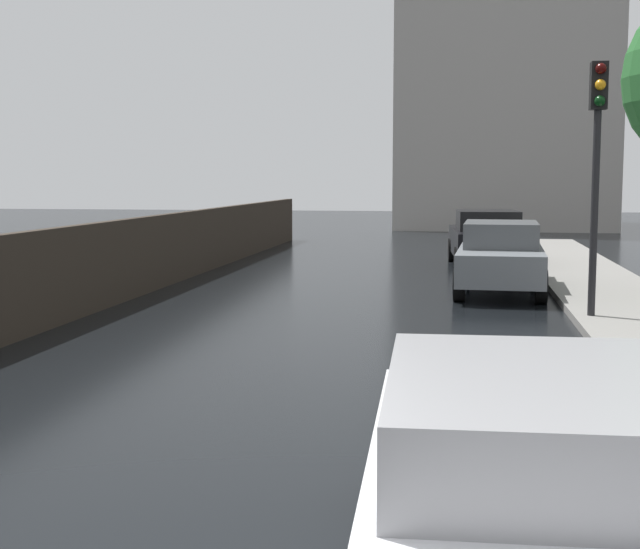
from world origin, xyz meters
TOP-DOWN VIEW (x-y plane):
  - car_black_near_kerb at (2.84, 20.71)m, footprint 2.06×4.65m
  - car_white_mid_road at (2.59, 1.51)m, footprint 2.04×4.51m
  - car_grey_far_ahead at (2.98, 15.39)m, footprint 1.92×4.42m
  - traffic_light at (4.28, 11.59)m, footprint 0.26×0.39m

SIDE VIEW (x-z plane):
  - car_white_mid_road at x=2.59m, z-range 0.03..1.38m
  - car_grey_far_ahead at x=2.98m, z-range 0.03..1.50m
  - car_black_near_kerb at x=2.84m, z-range 0.02..1.53m
  - traffic_light at x=4.28m, z-range 0.94..5.00m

